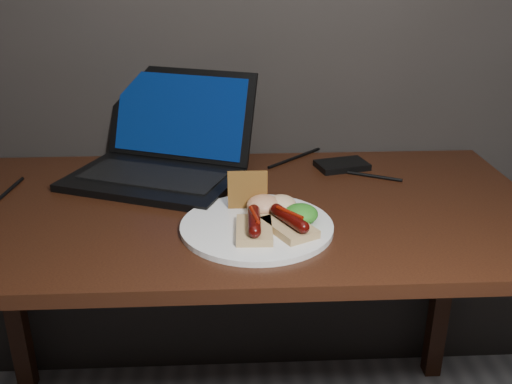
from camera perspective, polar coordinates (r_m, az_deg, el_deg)
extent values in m
cube|color=#371D0D|center=(1.29, -2.65, -1.88)|extent=(1.40, 0.70, 0.03)
cube|color=#371D0D|center=(1.85, -23.34, -8.86)|extent=(0.05, 0.05, 0.72)
cube|color=#371D0D|center=(1.85, 18.29, -8.06)|extent=(0.05, 0.05, 0.72)
cube|color=black|center=(1.42, -10.32, 1.22)|extent=(0.47, 0.39, 0.02)
cube|color=black|center=(1.42, -10.35, 1.62)|extent=(0.37, 0.26, 0.00)
cube|color=black|center=(1.53, -7.58, 7.71)|extent=(0.41, 0.23, 0.23)
cube|color=navy|center=(1.53, -7.58, 7.71)|extent=(0.36, 0.20, 0.20)
cube|color=black|center=(1.51, 8.59, 2.67)|extent=(0.15, 0.11, 0.02)
cylinder|color=black|center=(1.37, -2.17, 0.58)|extent=(0.12, 0.14, 0.01)
cylinder|color=black|center=(1.57, 3.97, 3.46)|extent=(0.16, 0.16, 0.01)
cylinder|color=black|center=(1.46, 11.75, 1.55)|extent=(0.13, 0.07, 0.01)
cylinder|color=black|center=(1.45, -23.84, -0.18)|extent=(0.03, 0.20, 0.01)
cylinder|color=white|center=(1.17, 0.07, -3.47)|extent=(0.34, 0.34, 0.01)
cube|color=tan|center=(1.12, -0.18, -3.82)|extent=(0.07, 0.12, 0.02)
cylinder|color=#490604|center=(1.11, -0.18, -2.88)|extent=(0.03, 0.10, 0.02)
sphere|color=#490604|center=(1.07, -0.13, -3.98)|extent=(0.02, 0.02, 0.02)
sphere|color=#490604|center=(1.16, -0.23, -1.86)|extent=(0.02, 0.02, 0.02)
cylinder|color=#661004|center=(1.11, -0.18, -2.30)|extent=(0.02, 0.07, 0.01)
cube|color=tan|center=(1.13, 3.34, -3.56)|extent=(0.12, 0.13, 0.02)
cylinder|color=#490604|center=(1.12, 3.36, -2.63)|extent=(0.07, 0.10, 0.02)
sphere|color=#490604|center=(1.09, 4.75, -3.54)|extent=(0.03, 0.02, 0.02)
sphere|color=#490604|center=(1.16, 2.06, -1.76)|extent=(0.02, 0.02, 0.02)
cylinder|color=#661004|center=(1.12, 3.37, -2.05)|extent=(0.05, 0.06, 0.01)
cube|color=#986029|center=(1.22, -0.85, 0.22)|extent=(0.08, 0.01, 0.08)
ellipsoid|color=#1E6113|center=(1.17, 4.52, -2.20)|extent=(0.07, 0.07, 0.04)
ellipsoid|color=#A72610|center=(1.20, 0.77, -1.30)|extent=(0.07, 0.07, 0.04)
ellipsoid|color=beige|center=(1.21, 2.53, -1.20)|extent=(0.06, 0.06, 0.04)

